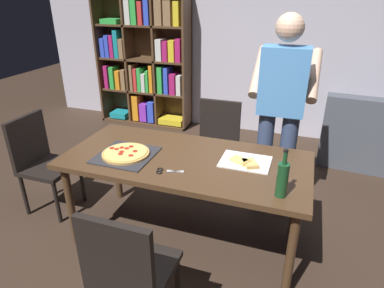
{
  "coord_description": "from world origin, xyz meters",
  "views": [
    {
      "loc": [
        0.78,
        -2.09,
        1.89
      ],
      "look_at": [
        0.0,
        0.15,
        0.8
      ],
      "focal_mm": 31.18,
      "sensor_mm": 36.0,
      "label": 1
    }
  ],
  "objects": [
    {
      "name": "kitchen_scissors",
      "position": [
        -0.06,
        -0.24,
        0.76
      ],
      "size": [
        0.2,
        0.1,
        0.01
      ],
      "color": "silver",
      "rests_on": "dining_table"
    },
    {
      "name": "dining_table",
      "position": [
        0.0,
        0.0,
        0.68
      ],
      "size": [
        1.84,
        0.86,
        0.75
      ],
      "color": "#4C331E",
      "rests_on": "ground_plane"
    },
    {
      "name": "bookshelf",
      "position": [
        -1.51,
        2.37,
        0.95
      ],
      "size": [
        1.4,
        0.35,
        1.95
      ],
      "color": "#513823",
      "rests_on": "ground_plane"
    },
    {
      "name": "chair_far_side",
      "position": [
        0.0,
        0.92,
        0.51
      ],
      "size": [
        0.42,
        0.42,
        0.9
      ],
      "color": "black",
      "rests_on": "ground_plane"
    },
    {
      "name": "chair_left_end",
      "position": [
        -1.4,
        0.0,
        0.51
      ],
      "size": [
        0.42,
        0.42,
        0.9
      ],
      "color": "black",
      "rests_on": "ground_plane"
    },
    {
      "name": "person_serving_pizza",
      "position": [
        0.61,
        0.69,
        1.0
      ],
      "size": [
        0.55,
        0.54,
        1.75
      ],
      "color": "#38476B",
      "rests_on": "ground_plane"
    },
    {
      "name": "pepperoni_pizza_on_tray",
      "position": [
        -0.44,
        -0.11,
        0.77
      ],
      "size": [
        0.42,
        0.42,
        0.04
      ],
      "color": "#2D2D33",
      "rests_on": "dining_table"
    },
    {
      "name": "chair_near_camera",
      "position": [
        -0.0,
        -0.92,
        0.51
      ],
      "size": [
        0.42,
        0.42,
        0.9
      ],
      "color": "black",
      "rests_on": "ground_plane"
    },
    {
      "name": "pizza_slices_on_towel",
      "position": [
        0.44,
        0.06,
        0.76
      ],
      "size": [
        0.36,
        0.28,
        0.03
      ],
      "color": "white",
      "rests_on": "dining_table"
    },
    {
      "name": "ground_plane",
      "position": [
        0.0,
        0.0,
        0.0
      ],
      "size": [
        12.0,
        12.0,
        0.0
      ],
      "primitive_type": "plane",
      "color": "#38281E"
    },
    {
      "name": "wine_bottle",
      "position": [
        0.72,
        -0.28,
        0.87
      ],
      "size": [
        0.07,
        0.07,
        0.32
      ],
      "color": "#194723",
      "rests_on": "dining_table"
    },
    {
      "name": "back_wall",
      "position": [
        0.0,
        2.6,
        1.4
      ],
      "size": [
        6.4,
        0.1,
        2.8
      ],
      "primitive_type": "cube",
      "color": "#BCB7C6",
      "rests_on": "ground_plane"
    }
  ]
}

